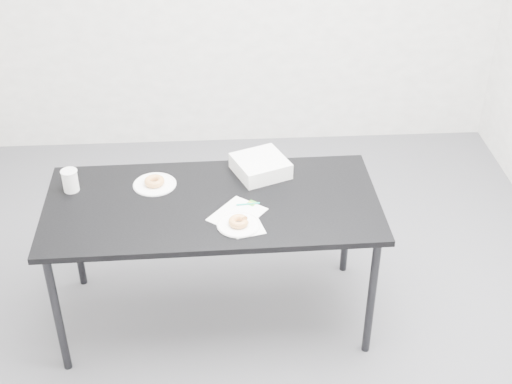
{
  "coord_description": "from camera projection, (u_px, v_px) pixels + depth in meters",
  "views": [
    {
      "loc": [
        -0.15,
        -3.05,
        2.87
      ],
      "look_at": [
        0.04,
        0.02,
        0.81
      ],
      "focal_mm": 50.0,
      "sensor_mm": 36.0,
      "label": 1
    }
  ],
  "objects": [
    {
      "name": "coffee_cup",
      "position": [
        70.0,
        180.0,
        3.72
      ],
      "size": [
        0.08,
        0.08,
        0.12
      ],
      "primitive_type": "cylinder",
      "color": "white",
      "rests_on": "table"
    },
    {
      "name": "plate_near",
      "position": [
        239.0,
        225.0,
        3.49
      ],
      "size": [
        0.22,
        0.22,
        0.01
      ],
      "primitive_type": "cylinder",
      "color": "white",
      "rests_on": "napkin"
    },
    {
      "name": "floor",
      "position": [
        250.0,
        310.0,
        4.13
      ],
      "size": [
        4.0,
        4.0,
        0.0
      ],
      "primitive_type": "plane",
      "color": "#505055",
      "rests_on": "ground"
    },
    {
      "name": "cup_lid",
      "position": [
        248.0,
        164.0,
        3.96
      ],
      "size": [
        0.1,
        0.1,
        0.01
      ],
      "primitive_type": "cylinder",
      "color": "white",
      "rests_on": "table"
    },
    {
      "name": "plate_far",
      "position": [
        155.0,
        184.0,
        3.79
      ],
      "size": [
        0.23,
        0.23,
        0.01
      ],
      "primitive_type": "cylinder",
      "color": "white",
      "rests_on": "table"
    },
    {
      "name": "donut_far",
      "position": [
        154.0,
        181.0,
        3.78
      ],
      "size": [
        0.11,
        0.11,
        0.04
      ],
      "primitive_type": "torus",
      "rotation": [
        0.0,
        0.0,
        -0.02
      ],
      "color": "#C2813D",
      "rests_on": "plate_far"
    },
    {
      "name": "pen",
      "position": [
        248.0,
        204.0,
        3.64
      ],
      "size": [
        0.12,
        0.02,
        0.01
      ],
      "primitive_type": "cylinder",
      "rotation": [
        0.0,
        1.57,
        0.08
      ],
      "color": "#0E9A83",
      "rests_on": "scorecard"
    },
    {
      "name": "donut_near",
      "position": [
        239.0,
        221.0,
        3.48
      ],
      "size": [
        0.11,
        0.11,
        0.03
      ],
      "primitive_type": "torus",
      "rotation": [
        0.0,
        0.0,
        0.11
      ],
      "color": "#C2813D",
      "rests_on": "plate_near"
    },
    {
      "name": "napkin",
      "position": [
        247.0,
        227.0,
        3.48
      ],
      "size": [
        0.18,
        0.18,
        0.0
      ],
      "primitive_type": "cube",
      "rotation": [
        0.0,
        0.0,
        0.25
      ],
      "color": "white",
      "rests_on": "table"
    },
    {
      "name": "scorecard",
      "position": [
        237.0,
        214.0,
        3.57
      ],
      "size": [
        0.32,
        0.33,
        0.0
      ],
      "primitive_type": "cube",
      "rotation": [
        0.0,
        0.0,
        -0.67
      ],
      "color": "white",
      "rests_on": "table"
    },
    {
      "name": "table",
      "position": [
        212.0,
        211.0,
        3.7
      ],
      "size": [
        1.74,
        0.84,
        0.79
      ],
      "rotation": [
        0.0,
        0.0,
        0.02
      ],
      "color": "black",
      "rests_on": "floor"
    },
    {
      "name": "logo_patch",
      "position": [
        252.0,
        203.0,
        3.65
      ],
      "size": [
        0.06,
        0.06,
        0.0
      ],
      "primitive_type": "cube",
      "rotation": [
        0.0,
        0.0,
        -0.67
      ],
      "color": "green",
      "rests_on": "scorecard"
    },
    {
      "name": "bakery_box",
      "position": [
        260.0,
        166.0,
        3.87
      ],
      "size": [
        0.34,
        0.34,
        0.09
      ],
      "primitive_type": "cube",
      "rotation": [
        0.0,
        0.0,
        0.38
      ],
      "color": "white",
      "rests_on": "table"
    }
  ]
}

